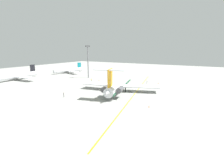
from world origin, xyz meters
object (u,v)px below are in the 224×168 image
airliner_mid_left (16,76)px  airliner_mid_right (67,70)px  safety_cone_wingtip (158,83)px  safety_cone_nose (99,80)px  ground_crew_portside (91,80)px  safety_cone_tail (149,106)px  main_jetliner (119,84)px  ground_crew_near_nose (147,82)px  ground_crew_near_tail (64,94)px  light_mast (88,60)px

airliner_mid_left → airliner_mid_right: 39.73m
airliner_mid_left → safety_cone_wingtip: (32.57, -78.46, -2.23)m
airliner_mid_left → airliner_mid_right: size_ratio=1.12×
safety_cone_nose → ground_crew_portside: bearing=149.9°
airliner_mid_right → safety_cone_nose: (-15.77, -40.75, -1.98)m
airliner_mid_left → safety_cone_tail: (-8.67, -86.92, -2.23)m
main_jetliner → safety_cone_tail: bearing=-142.0°
ground_crew_near_nose → ground_crew_portside: size_ratio=1.09×
ground_crew_near_tail → safety_cone_nose: bearing=23.3°
safety_cone_wingtip → airliner_mid_left: bearing=112.5°
safety_cone_wingtip → safety_cone_tail: (-41.25, -8.47, 0.00)m
airliner_mid_left → ground_crew_near_tail: (-13.57, -53.70, -1.36)m
safety_cone_wingtip → safety_cone_tail: same height
ground_crew_near_tail → airliner_mid_left: bearing=86.2°
ground_crew_near_nose → safety_cone_tail: (-38.22, -13.89, -0.87)m
safety_cone_wingtip → main_jetliner: bearing=158.8°
airliner_mid_right → light_mast: light_mast is taller
ground_crew_near_tail → light_mast: bearing=36.2°
safety_cone_nose → safety_cone_wingtip: same height
airliner_mid_right → safety_cone_wingtip: bearing=101.8°
safety_cone_wingtip → light_mast: 46.85m
ground_crew_near_tail → ground_crew_portside: bearing=28.9°
ground_crew_portside → safety_cone_nose: 5.04m
light_mast → safety_cone_nose: bearing=-113.6°
airliner_mid_left → light_mast: bearing=129.2°
airliner_mid_right → ground_crew_near_tail: bearing=60.0°
safety_cone_wingtip → safety_cone_tail: bearing=-168.4°
ground_crew_near_nose → ground_crew_near_tail: size_ratio=1.00×
light_mast → airliner_mid_left: bearing=131.1°
airliner_mid_right → ground_crew_portside: 43.22m
ground_crew_near_tail → safety_cone_wingtip: size_ratio=3.30×
main_jetliner → safety_cone_nose: main_jetliner is taller
safety_cone_wingtip → airliner_mid_right: bearing=84.7°
main_jetliner → safety_cone_tail: 24.01m
airliner_mid_left → ground_crew_portside: bearing=112.6°
airliner_mid_right → safety_cone_wingtip: (-6.91, -74.06, -1.98)m
ground_crew_near_nose → safety_cone_wingtip: 6.27m
safety_cone_tail → main_jetliner: bearing=52.1°
ground_crew_near_tail → safety_cone_tail: 33.60m
ground_crew_portside → safety_cone_tail: bearing=5.5°
ground_crew_near_nose → light_mast: light_mast is taller
ground_crew_near_nose → light_mast: (-0.59, 39.89, 10.49)m
main_jetliner → ground_crew_portside: (13.44, 25.46, -2.12)m
safety_cone_nose → main_jetliner: bearing=-127.7°
safety_cone_wingtip → light_mast: size_ratio=0.03×
safety_cone_nose → safety_cone_wingtip: bearing=-75.1°
safety_cone_wingtip → safety_cone_nose: bearing=104.9°
safety_cone_nose → light_mast: bearing=66.4°
safety_cone_nose → safety_cone_tail: size_ratio=1.00×
ground_crew_near_nose → safety_cone_wingtip: size_ratio=3.29×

